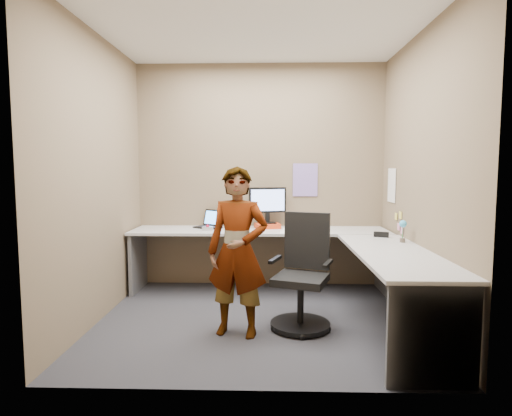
{
  "coord_description": "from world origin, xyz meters",
  "views": [
    {
      "loc": [
        0.1,
        -3.96,
        1.44
      ],
      "look_at": [
        -0.02,
        0.25,
        1.05
      ],
      "focal_mm": 30.0,
      "sensor_mm": 36.0,
      "label": 1
    }
  ],
  "objects_px": {
    "monitor": "(268,202)",
    "office_chair": "(302,282)",
    "person": "(238,252)",
    "desk": "(301,252)"
  },
  "relations": [
    {
      "from": "desk",
      "to": "office_chair",
      "type": "height_order",
      "value": "office_chair"
    },
    {
      "from": "monitor",
      "to": "person",
      "type": "xyz_separation_m",
      "value": [
        -0.25,
        -1.46,
        -0.31
      ]
    },
    {
      "from": "monitor",
      "to": "office_chair",
      "type": "relative_size",
      "value": 0.44
    },
    {
      "from": "person",
      "to": "monitor",
      "type": "bearing_deg",
      "value": 92.34
    },
    {
      "from": "office_chair",
      "to": "person",
      "type": "xyz_separation_m",
      "value": [
        -0.57,
        -0.2,
        0.31
      ]
    },
    {
      "from": "monitor",
      "to": "office_chair",
      "type": "bearing_deg",
      "value": -90.36
    },
    {
      "from": "desk",
      "to": "office_chair",
      "type": "bearing_deg",
      "value": -92.64
    },
    {
      "from": "desk",
      "to": "monitor",
      "type": "distance_m",
      "value": 0.92
    },
    {
      "from": "monitor",
      "to": "office_chair",
      "type": "height_order",
      "value": "monitor"
    },
    {
      "from": "desk",
      "to": "office_chair",
      "type": "relative_size",
      "value": 2.93
    }
  ]
}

